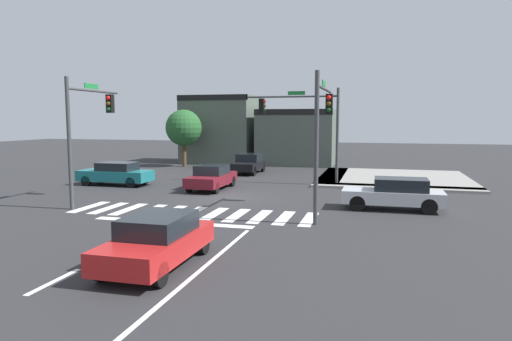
% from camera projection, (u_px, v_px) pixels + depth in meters
% --- Properties ---
extents(ground_plane, '(120.00, 120.00, 0.00)m').
position_uv_depth(ground_plane, '(225.00, 196.00, 24.73)').
color(ground_plane, '#2B2B2D').
extents(crosswalk_near, '(10.96, 2.82, 0.01)m').
position_uv_depth(crosswalk_near, '(192.00, 213.00, 20.41)').
color(crosswalk_near, silver).
rests_on(crosswalk_near, ground_plane).
extents(lane_markings, '(6.80, 24.25, 0.01)m').
position_uv_depth(lane_markings, '(107.00, 275.00, 12.23)').
color(lane_markings, white).
rests_on(lane_markings, ground_plane).
extents(bike_detector_marking, '(1.11, 1.11, 0.01)m').
position_uv_depth(bike_detector_marking, '(192.00, 235.00, 16.46)').
color(bike_detector_marking, yellow).
rests_on(bike_detector_marking, ground_plane).
extents(curb_corner_northeast, '(10.00, 10.60, 0.15)m').
position_uv_depth(curb_corner_northeast, '(386.00, 179.00, 31.59)').
color(curb_corner_northeast, gray).
rests_on(curb_corner_northeast, ground_plane).
extents(storefront_row, '(14.12, 5.38, 6.33)m').
position_uv_depth(storefront_row, '(254.00, 133.00, 43.16)').
color(storefront_row, '#4C564C').
rests_on(storefront_row, ground_plane).
extents(traffic_signal_southwest, '(0.32, 4.19, 6.04)m').
position_uv_depth(traffic_signal_southwest, '(88.00, 120.00, 22.17)').
color(traffic_signal_southwest, '#383A3D').
rests_on(traffic_signal_southwest, ground_plane).
extents(traffic_signal_southeast, '(0.32, 4.97, 5.99)m').
position_uv_depth(traffic_signal_southeast, '(322.00, 121.00, 19.53)').
color(traffic_signal_southeast, '#383A3D').
rests_on(traffic_signal_southeast, ground_plane).
extents(traffic_signal_northeast, '(5.89, 0.32, 6.07)m').
position_uv_depth(traffic_signal_northeast, '(304.00, 118.00, 29.07)').
color(traffic_signal_northeast, '#383A3D').
rests_on(traffic_signal_northeast, ground_plane).
extents(car_red, '(1.83, 4.30, 1.45)m').
position_uv_depth(car_red, '(157.00, 240.00, 12.93)').
color(car_red, red).
rests_on(car_red, ground_plane).
extents(car_maroon, '(1.82, 4.32, 1.45)m').
position_uv_depth(car_maroon, '(212.00, 177.00, 27.18)').
color(car_maroon, maroon).
rests_on(car_maroon, ground_plane).
extents(car_silver, '(4.48, 1.71, 1.47)m').
position_uv_depth(car_silver, '(395.00, 194.00, 20.97)').
color(car_silver, '#B7BABF').
rests_on(car_silver, ground_plane).
extents(car_teal, '(4.56, 1.80, 1.45)m').
position_uv_depth(car_teal, '(116.00, 173.00, 28.89)').
color(car_teal, '#196B70').
rests_on(car_teal, ground_plane).
extents(car_black, '(1.92, 4.13, 1.48)m').
position_uv_depth(car_black, '(248.00, 163.00, 35.31)').
color(car_black, black).
rests_on(car_black, ground_plane).
extents(roadside_tree, '(3.15, 3.15, 4.97)m').
position_uv_depth(roadside_tree, '(184.00, 128.00, 39.98)').
color(roadside_tree, '#4C3823').
rests_on(roadside_tree, ground_plane).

